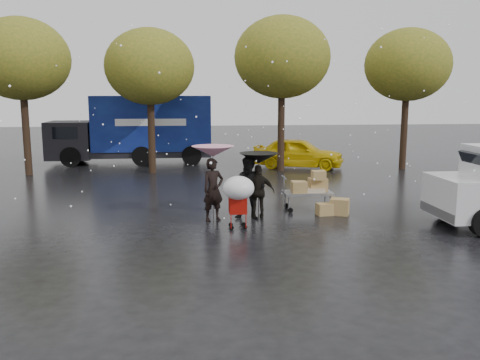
{
  "coord_description": "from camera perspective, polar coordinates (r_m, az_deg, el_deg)",
  "views": [
    {
      "loc": [
        -1.95,
        -13.46,
        3.6
      ],
      "look_at": [
        -0.4,
        1.0,
        1.13
      ],
      "focal_mm": 38.0,
      "sensor_mm": 36.0,
      "label": 1
    }
  ],
  "objects": [
    {
      "name": "umbrella_pink",
      "position": [
        14.34,
        -3.06,
        3.23
      ],
      "size": [
        1.21,
        1.21,
        2.15
      ],
      "color": "#4C4C4C",
      "rests_on": "ground"
    },
    {
      "name": "box_ground_near",
      "position": [
        15.6,
        11.12,
        -2.96
      ],
      "size": [
        0.67,
        0.62,
        0.49
      ],
      "primitive_type": "cube",
      "rotation": [
        0.0,
        0.0,
        -0.42
      ],
      "color": "olive",
      "rests_on": "ground"
    },
    {
      "name": "person_middle",
      "position": [
        14.62,
        1.13,
        -0.92
      ],
      "size": [
        1.03,
        0.88,
        1.84
      ],
      "primitive_type": "imported",
      "rotation": [
        0.0,
        0.0,
        -0.23
      ],
      "color": "black",
      "rests_on": "ground"
    },
    {
      "name": "umbrella_black",
      "position": [
        14.61,
        2.13,
        2.46
      ],
      "size": [
        1.14,
        1.14,
        1.92
      ],
      "color": "#4C4C4C",
      "rests_on": "ground"
    },
    {
      "name": "person_pink",
      "position": [
        14.51,
        -3.03,
        -1.09
      ],
      "size": [
        0.78,
        0.68,
        1.8
      ],
      "primitive_type": "imported",
      "rotation": [
        0.0,
        0.0,
        0.46
      ],
      "color": "black",
      "rests_on": "ground"
    },
    {
      "name": "shopping_cart",
      "position": [
        13.44,
        -0.18,
        -1.23
      ],
      "size": [
        0.84,
        0.84,
        1.46
      ],
      "color": "#A91009",
      "rests_on": "ground"
    },
    {
      "name": "ground",
      "position": [
        14.07,
        2.07,
        -5.19
      ],
      "size": [
        90.0,
        90.0,
        0.0
      ],
      "primitive_type": "plane",
      "color": "black",
      "rests_on": "ground"
    },
    {
      "name": "yellow_taxi",
      "position": [
        25.04,
        6.54,
        3.05
      ],
      "size": [
        4.73,
        3.21,
        1.5
      ],
      "primitive_type": "imported",
      "rotation": [
        0.0,
        0.0,
        1.21
      ],
      "color": "yellow",
      "rests_on": "ground"
    },
    {
      "name": "vendor_cart",
      "position": [
        15.96,
        7.89,
        -0.82
      ],
      "size": [
        1.52,
        0.8,
        1.27
      ],
      "color": "slate",
      "rests_on": "ground"
    },
    {
      "name": "tree_row",
      "position": [
        23.55,
        -2.55,
        13.11
      ],
      "size": [
        21.6,
        4.4,
        7.12
      ],
      "color": "black",
      "rests_on": "ground"
    },
    {
      "name": "blue_truck",
      "position": [
        27.15,
        -11.55,
        5.57
      ],
      "size": [
        8.3,
        2.6,
        3.5
      ],
      "color": "#0B1459",
      "rests_on": "ground"
    },
    {
      "name": "person_black",
      "position": [
        14.77,
        2.1,
        -1.32
      ],
      "size": [
        0.95,
        0.45,
        1.58
      ],
      "primitive_type": "imported",
      "rotation": [
        0.0,
        0.0,
        3.07
      ],
      "color": "black",
      "rests_on": "ground"
    },
    {
      "name": "box_ground_far",
      "position": [
        15.48,
        9.47,
        -3.25
      ],
      "size": [
        0.51,
        0.42,
        0.36
      ],
      "primitive_type": "cube",
      "rotation": [
        0.0,
        0.0,
        0.15
      ],
      "color": "olive",
      "rests_on": "ground"
    }
  ]
}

